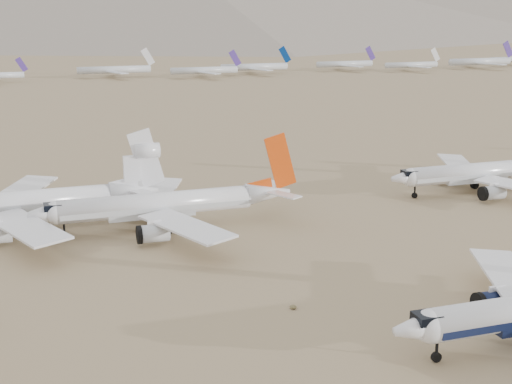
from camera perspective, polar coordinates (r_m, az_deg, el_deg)
row2_gold_tail at (r=167.43m, az=17.90°, el=1.53°), size 45.33×44.33×16.14m
row2_orange_tail at (r=133.60m, az=-7.11°, el=-0.99°), size 47.84×46.80×17.07m
row2_white_trijet at (r=139.19m, az=-18.06°, el=-0.80°), size 50.69×49.54×17.96m
distant_storage_row at (r=422.44m, az=-5.07°, el=9.79°), size 619.89×58.28×15.76m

